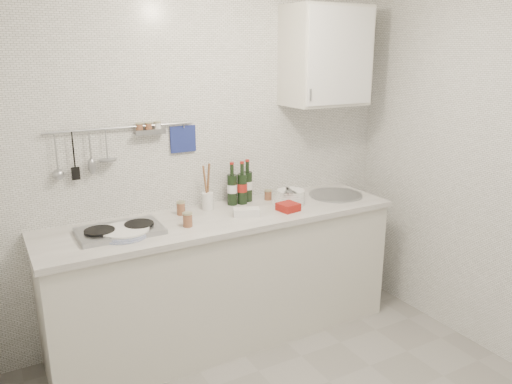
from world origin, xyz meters
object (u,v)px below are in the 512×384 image
(wall_cabinet, at_px, (326,56))
(plate_stack_hob, at_px, (124,232))
(utensil_crock, at_px, (208,198))
(wine_bottles, at_px, (241,182))
(plate_stack_sink, at_px, (290,197))

(wall_cabinet, relative_size, plate_stack_hob, 2.25)
(plate_stack_hob, height_order, utensil_crock, utensil_crock)
(wine_bottles, bearing_deg, plate_stack_hob, -165.34)
(wall_cabinet, bearing_deg, plate_stack_sink, -164.01)
(wine_bottles, relative_size, utensil_crock, 0.94)
(wall_cabinet, distance_m, plate_stack_hob, 1.89)
(plate_stack_sink, bearing_deg, utensil_crock, 164.61)
(utensil_crock, bearing_deg, plate_stack_sink, -15.39)
(wall_cabinet, height_order, plate_stack_sink, wall_cabinet)
(wall_cabinet, xyz_separation_m, wine_bottles, (-0.67, 0.07, -0.87))
(wall_cabinet, distance_m, wine_bottles, 1.10)
(wall_cabinet, relative_size, utensil_crock, 2.12)
(wall_cabinet, height_order, plate_stack_hob, wall_cabinet)
(plate_stack_sink, bearing_deg, wine_bottles, 150.54)
(plate_stack_hob, xyz_separation_m, utensil_crock, (0.65, 0.22, 0.06))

